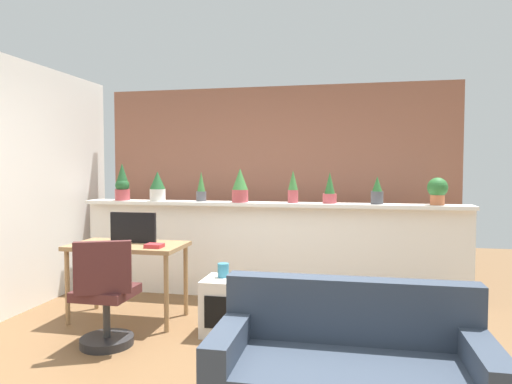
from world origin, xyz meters
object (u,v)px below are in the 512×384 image
Objects in this scene: potted_plant_1 at (158,186)px; potted_plant_2 at (201,188)px; side_cube_shelf at (226,306)px; couch at (349,377)px; desk at (128,252)px; potted_plant_4 at (293,187)px; potted_plant_7 at (437,190)px; potted_plant_0 at (122,184)px; vase_on_shelf at (223,270)px; potted_plant_3 at (240,186)px; book_on_desk at (154,246)px; tv_monitor at (133,228)px; potted_plant_5 at (330,190)px; office_chair at (105,301)px; potted_plant_6 at (377,192)px.

potted_plant_1 is 0.53m from potted_plant_2.
couch reaches higher than side_cube_shelf.
potted_plant_4 is at bearing 34.04° from desk.
potted_plant_7 reaches higher than side_cube_shelf.
potted_plant_0 is 3.52× the size of vase_on_shelf.
vase_on_shelf is (1.11, -1.10, -0.71)m from potted_plant_1.
potted_plant_2 is (0.97, 0.05, -0.04)m from potted_plant_0.
potted_plant_4 is at bearing 66.67° from vase_on_shelf.
potted_plant_3 reaches higher than side_cube_shelf.
book_on_desk is at bearing 178.00° from side_cube_shelf.
couch is (2.11, -1.54, -0.62)m from tv_monitor.
book_on_desk is at bearing -156.55° from potted_plant_7.
potted_plant_2 reaches higher than potted_plant_5.
book_on_desk is at bearing -143.27° from potted_plant_5.
potted_plant_1 is 2.75× the size of vase_on_shelf.
potted_plant_3 is 0.25× the size of couch.
side_cube_shelf is at bearing -49.15° from vase_on_shelf.
potted_plant_7 is at bearing 30.90° from side_cube_shelf.
potted_plant_7 reaches higher than desk.
potted_plant_0 is 3.77m from couch.
potted_plant_1 is 0.38× the size of office_chair.
potted_plant_3 is at bearing -1.21° from potted_plant_1.
potted_plant_5 is 1.60m from vase_on_shelf.
potted_plant_0 reaches higher than couch.
potted_plant_3 reaches higher than potted_plant_5.
potted_plant_1 is 1.91m from office_chair.
couch is at bearing -49.65° from side_cube_shelf.
potted_plant_2 reaches higher than office_chair.
potted_plant_6 is at bearing 83.74° from couch.
potted_plant_4 is at bearing -0.83° from potted_plant_2.
potted_plant_7 is (2.12, 0.06, -0.03)m from potted_plant_3.
potted_plant_6 is (1.99, -0.02, -0.02)m from potted_plant_2.
potted_plant_5 is at bearing 0.19° from potted_plant_4.
potted_plant_5 is (1.49, -0.01, -0.01)m from potted_plant_2.
couch is at bearing -84.54° from potted_plant_5.
potted_plant_5 reaches higher than couch.
vase_on_shelf is at bearing -150.55° from potted_plant_7.
potted_plant_1 is 0.69× the size of side_cube_shelf.
book_on_desk is (0.34, -0.15, 0.10)m from desk.
potted_plant_7 is at bearing 17.22° from tv_monitor.
tv_monitor is at bearing -153.69° from potted_plant_5.
potted_plant_2 is at bearing 3.09° from potted_plant_0.
potted_plant_1 is at bearing -179.00° from potted_plant_5.
potted_plant_6 is 0.60× the size of side_cube_shelf.
tv_monitor reaches higher than side_cube_shelf.
tv_monitor is 3.74× the size of vase_on_shelf.
potted_plant_5 reaches higher than vase_on_shelf.
book_on_desk is at bearing -116.60° from potted_plant_3.
potted_plant_3 is 1.51m from potted_plant_6.
book_on_desk is (-0.70, 0.02, 0.52)m from side_cube_shelf.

